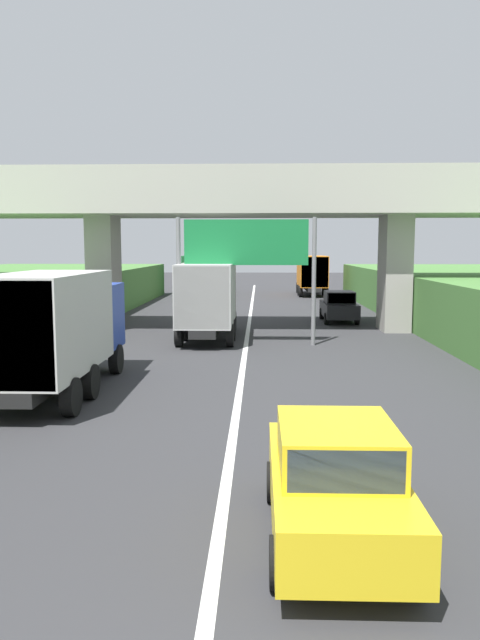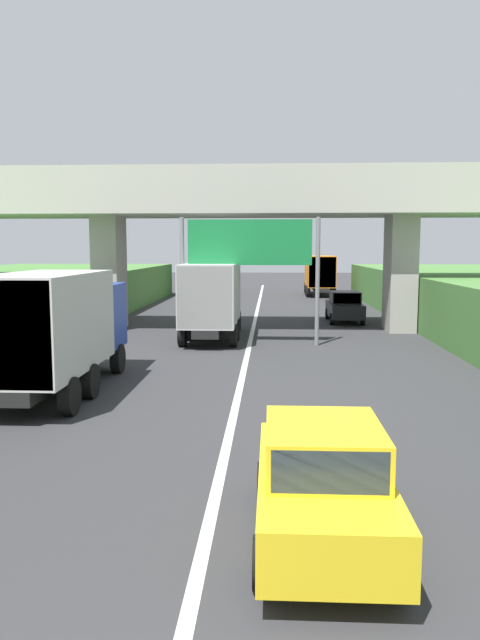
{
  "view_description": "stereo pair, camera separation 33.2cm",
  "coord_description": "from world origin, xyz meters",
  "px_view_note": "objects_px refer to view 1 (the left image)",
  "views": [
    {
      "loc": [
        0.57,
        -2.11,
        4.1
      ],
      "look_at": [
        0.0,
        15.45,
        2.0
      ],
      "focal_mm": 33.83,
      "sensor_mm": 36.0,
      "label": 1
    },
    {
      "loc": [
        0.91,
        -2.1,
        4.1
      ],
      "look_at": [
        0.0,
        15.45,
        2.0
      ],
      "focal_mm": 33.83,
      "sensor_mm": 36.0,
      "label": 2
    }
  ],
  "objects_px": {
    "truck_white": "(209,296)",
    "car_yellow": "(335,482)",
    "truck_orange": "(311,273)",
    "overhead_highway_sign": "(246,251)",
    "construction_barrel_2": "(41,361)",
    "car_black": "(339,307)",
    "truck_blue": "(57,326)",
    "truck_green": "(199,272)"
  },
  "relations": [
    {
      "from": "overhead_highway_sign",
      "to": "truck_green",
      "type": "xyz_separation_m",
      "value": [
        -5.03,
        29.72,
        -2.05
      ]
    },
    {
      "from": "overhead_highway_sign",
      "to": "truck_blue",
      "type": "bearing_deg",
      "value": -119.93
    },
    {
      "from": "truck_green",
      "to": "car_black",
      "type": "bearing_deg",
      "value": -64.94
    },
    {
      "from": "truck_orange",
      "to": "truck_blue",
      "type": "distance_m",
      "value": 37.88
    },
    {
      "from": "overhead_highway_sign",
      "to": "car_black",
      "type": "bearing_deg",
      "value": 58.75
    },
    {
      "from": "truck_white",
      "to": "truck_blue",
      "type": "relative_size",
      "value": 1.0
    },
    {
      "from": "overhead_highway_sign",
      "to": "construction_barrel_2",
      "type": "xyz_separation_m",
      "value": [
        -6.54,
        -6.32,
        -3.53
      ]
    },
    {
      "from": "truck_white",
      "to": "car_yellow",
      "type": "relative_size",
      "value": 1.78
    },
    {
      "from": "truck_blue",
      "to": "overhead_highway_sign",
      "type": "bearing_deg",
      "value": 60.07
    },
    {
      "from": "truck_blue",
      "to": "car_yellow",
      "type": "xyz_separation_m",
      "value": [
        6.74,
        -8.41,
        -1.08
      ]
    },
    {
      "from": "truck_orange",
      "to": "truck_white",
      "type": "distance_m",
      "value": 26.82
    },
    {
      "from": "truck_orange",
      "to": "truck_white",
      "type": "relative_size",
      "value": 1.0
    },
    {
      "from": "overhead_highway_sign",
      "to": "truck_orange",
      "type": "xyz_separation_m",
      "value": [
        5.1,
        27.62,
        -2.05
      ]
    },
    {
      "from": "truck_green",
      "to": "construction_barrel_2",
      "type": "xyz_separation_m",
      "value": [
        -1.51,
        -36.04,
        -1.47
      ]
    },
    {
      "from": "truck_white",
      "to": "truck_orange",
      "type": "bearing_deg",
      "value": 75.28
    },
    {
      "from": "truck_blue",
      "to": "car_black",
      "type": "bearing_deg",
      "value": 59.43
    },
    {
      "from": "car_yellow",
      "to": "car_black",
      "type": "xyz_separation_m",
      "value": [
        3.38,
        25.53,
        0.0
      ]
    },
    {
      "from": "overhead_highway_sign",
      "to": "truck_orange",
      "type": "distance_m",
      "value": 28.16
    },
    {
      "from": "truck_orange",
      "to": "car_yellow",
      "type": "height_order",
      "value": "truck_orange"
    },
    {
      "from": "overhead_highway_sign",
      "to": "car_black",
      "type": "distance_m",
      "value": 10.15
    },
    {
      "from": "truck_white",
      "to": "car_black",
      "type": "height_order",
      "value": "truck_white"
    },
    {
      "from": "truck_white",
      "to": "construction_barrel_2",
      "type": "bearing_deg",
      "value": -121.08
    },
    {
      "from": "car_black",
      "to": "car_yellow",
      "type": "bearing_deg",
      "value": -97.53
    },
    {
      "from": "truck_orange",
      "to": "construction_barrel_2",
      "type": "relative_size",
      "value": 8.11
    },
    {
      "from": "overhead_highway_sign",
      "to": "truck_green",
      "type": "distance_m",
      "value": 30.21
    },
    {
      "from": "truck_orange",
      "to": "construction_barrel_2",
      "type": "height_order",
      "value": "truck_orange"
    },
    {
      "from": "truck_green",
      "to": "truck_white",
      "type": "bearing_deg",
      "value": -83.27
    },
    {
      "from": "truck_green",
      "to": "overhead_highway_sign",
      "type": "bearing_deg",
      "value": -80.4
    },
    {
      "from": "construction_barrel_2",
      "to": "truck_orange",
      "type": "bearing_deg",
      "value": 71.08
    },
    {
      "from": "car_yellow",
      "to": "car_black",
      "type": "distance_m",
      "value": 25.75
    },
    {
      "from": "overhead_highway_sign",
      "to": "truck_green",
      "type": "height_order",
      "value": "overhead_highway_sign"
    },
    {
      "from": "truck_green",
      "to": "truck_blue",
      "type": "xyz_separation_m",
      "value": [
        -0.07,
        -38.58,
        0.0
      ]
    },
    {
      "from": "truck_white",
      "to": "truck_blue",
      "type": "xyz_separation_m",
      "value": [
        -3.38,
        -10.54,
        0.0
      ]
    },
    {
      "from": "truck_orange",
      "to": "construction_barrel_2",
      "type": "bearing_deg",
      "value": -108.92
    },
    {
      "from": "truck_blue",
      "to": "car_yellow",
      "type": "relative_size",
      "value": 1.78
    },
    {
      "from": "truck_orange",
      "to": "car_yellow",
      "type": "bearing_deg",
      "value": -94.41
    },
    {
      "from": "truck_white",
      "to": "car_yellow",
      "type": "height_order",
      "value": "truck_white"
    },
    {
      "from": "truck_blue",
      "to": "car_black",
      "type": "distance_m",
      "value": 19.91
    },
    {
      "from": "truck_white",
      "to": "construction_barrel_2",
      "type": "relative_size",
      "value": 8.11
    },
    {
      "from": "truck_orange",
      "to": "truck_blue",
      "type": "bearing_deg",
      "value": -105.62
    },
    {
      "from": "car_black",
      "to": "construction_barrel_2",
      "type": "distance_m",
      "value": 18.6
    },
    {
      "from": "overhead_highway_sign",
      "to": "truck_white",
      "type": "height_order",
      "value": "overhead_highway_sign"
    }
  ]
}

